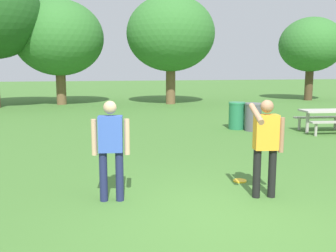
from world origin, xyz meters
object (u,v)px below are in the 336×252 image
object	(u,v)px
trash_can_further_along	(237,116)
tree_far_right	(171,34)
person_catcher	(111,144)
frisbee	(240,181)
trash_can_beside_table	(253,117)
tree_slender_mid	(311,45)
person_thrower	(266,141)
tree_broad_center	(59,38)
picnic_table_near	(327,116)

from	to	relation	value
trash_can_further_along	tree_far_right	bearing A→B (deg)	90.08
person_catcher	frisbee	xyz separation A→B (m)	(2.48, 0.50, -0.93)
tree_far_right	trash_can_beside_table	bearing A→B (deg)	-87.68
tree_slender_mid	trash_can_beside_table	bearing A→B (deg)	-130.85
person_thrower	trash_can_beside_table	size ratio (longest dim) A/B	1.71
person_thrower	trash_can_further_along	bearing A→B (deg)	70.07
frisbee	tree_broad_center	size ratio (longest dim) A/B	0.04
tree_slender_mid	tree_far_right	bearing A→B (deg)	-177.55
tree_broad_center	tree_slender_mid	xyz separation A→B (m)	(16.09, -0.71, -0.21)
picnic_table_near	tree_far_right	distance (m)	12.06
frisbee	trash_can_further_along	size ratio (longest dim) A/B	0.27
tree_far_right	tree_slender_mid	distance (m)	9.69
person_catcher	tree_far_right	xyz separation A→B (m)	(4.94, 16.18, 3.20)
person_catcher	trash_can_further_along	size ratio (longest dim) A/B	1.71
trash_can_beside_table	tree_broad_center	world-z (taller)	tree_broad_center
tree_far_right	person_thrower	bearing A→B (deg)	-98.38
person_thrower	trash_can_further_along	xyz separation A→B (m)	(2.46, 6.79, -0.48)
tree_far_right	tree_broad_center	bearing A→B (deg)	170.08
trash_can_further_along	tree_far_right	world-z (taller)	tree_far_right
tree_far_right	trash_can_further_along	bearing A→B (deg)	-89.92
picnic_table_near	trash_can_beside_table	xyz separation A→B (m)	(-2.22, 0.92, -0.08)
tree_slender_mid	trash_can_further_along	bearing A→B (deg)	-133.34
person_catcher	tree_far_right	size ratio (longest dim) A/B	0.26
person_thrower	trash_can_further_along	distance (m)	7.24
person_catcher	frisbee	distance (m)	2.69
frisbee	picnic_table_near	distance (m)	6.81
person_thrower	tree_broad_center	world-z (taller)	tree_broad_center
trash_can_further_along	person_thrower	bearing A→B (deg)	-109.93
person_thrower	picnic_table_near	xyz separation A→B (m)	(5.09, 5.40, -0.40)
trash_can_beside_table	tree_far_right	size ratio (longest dim) A/B	0.15
tree_broad_center	tree_far_right	bearing A→B (deg)	-9.92
person_catcher	tree_slender_mid	xyz separation A→B (m)	(14.61, 16.59, 2.72)
person_catcher	trash_can_beside_table	size ratio (longest dim) A/B	1.71
trash_can_beside_table	trash_can_further_along	xyz separation A→B (m)	(-0.40, 0.47, 0.00)
picnic_table_near	tree_far_right	world-z (taller)	tree_far_right
trash_can_beside_table	tree_broad_center	bearing A→B (deg)	120.91
person_thrower	tree_slender_mid	world-z (taller)	tree_slender_mid
trash_can_beside_table	tree_broad_center	distance (m)	13.73
person_catcher	tree_broad_center	world-z (taller)	tree_broad_center
frisbee	trash_can_further_along	distance (m)	6.38
person_catcher	trash_can_further_along	distance (m)	8.07
picnic_table_near	person_thrower	bearing A→B (deg)	-133.29
person_catcher	frisbee	bearing A→B (deg)	11.43
picnic_table_near	tree_broad_center	bearing A→B (deg)	126.29
trash_can_further_along	tree_far_right	distance (m)	10.48
person_thrower	picnic_table_near	size ratio (longest dim) A/B	0.88
frisbee	tree_slender_mid	xyz separation A→B (m)	(12.14, 16.09, 3.65)
picnic_table_near	trash_can_beside_table	size ratio (longest dim) A/B	1.93
frisbee	tree_far_right	xyz separation A→B (m)	(2.46, 15.68, 4.13)
person_thrower	tree_far_right	bearing A→B (deg)	81.62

